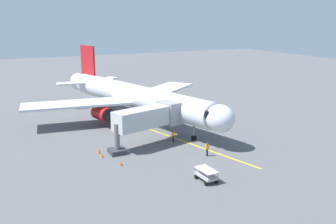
{
  "coord_description": "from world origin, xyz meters",
  "views": [
    {
      "loc": [
        23.24,
        58.08,
        16.55
      ],
      "look_at": [
        -1.07,
        10.17,
        3.0
      ],
      "focal_mm": 39.92,
      "sensor_mm": 36.0,
      "label": 1
    }
  ],
  "objects_px": {
    "airplane": "(135,97)",
    "safety_cone_nose_left": "(99,151)",
    "safety_cone_nose_right": "(220,128)",
    "safety_cone_wing_starboard": "(121,163)",
    "baggage_cart_near_nose": "(206,175)",
    "safety_cone_wing_port": "(102,156)",
    "jet_bridge": "(152,117)",
    "ground_crew_marshaller": "(207,149)",
    "ground_crew_wing_walker": "(173,136)"
  },
  "relations": [
    {
      "from": "airplane",
      "to": "baggage_cart_near_nose",
      "type": "relative_size",
      "value": 15.1
    },
    {
      "from": "baggage_cart_near_nose",
      "to": "safety_cone_wing_starboard",
      "type": "xyz_separation_m",
      "value": [
        6.58,
        -7.92,
        -0.38
      ]
    },
    {
      "from": "jet_bridge",
      "to": "safety_cone_nose_right",
      "type": "xyz_separation_m",
      "value": [
        -11.93,
        -1.33,
        -3.49
      ]
    },
    {
      "from": "airplane",
      "to": "safety_cone_wing_starboard",
      "type": "xyz_separation_m",
      "value": [
        8.97,
        17.6,
        -3.73
      ]
    },
    {
      "from": "airplane",
      "to": "safety_cone_nose_right",
      "type": "distance_m",
      "value": 14.89
    },
    {
      "from": "safety_cone_nose_right",
      "to": "baggage_cart_near_nose",
      "type": "bearing_deg",
      "value": 51.03
    },
    {
      "from": "airplane",
      "to": "safety_cone_wing_starboard",
      "type": "relative_size",
      "value": 72.49
    },
    {
      "from": "safety_cone_wing_starboard",
      "to": "airplane",
      "type": "bearing_deg",
      "value": -117.01
    },
    {
      "from": "jet_bridge",
      "to": "ground_crew_wing_walker",
      "type": "distance_m",
      "value": 4.1
    },
    {
      "from": "airplane",
      "to": "safety_cone_nose_left",
      "type": "height_order",
      "value": "airplane"
    },
    {
      "from": "jet_bridge",
      "to": "baggage_cart_near_nose",
      "type": "bearing_deg",
      "value": 90.52
    },
    {
      "from": "jet_bridge",
      "to": "safety_cone_wing_starboard",
      "type": "relative_size",
      "value": 20.87
    },
    {
      "from": "safety_cone_nose_right",
      "to": "safety_cone_nose_left",
      "type": "bearing_deg",
      "value": 4.77
    },
    {
      "from": "safety_cone_nose_left",
      "to": "baggage_cart_near_nose",
      "type": "bearing_deg",
      "value": 120.47
    },
    {
      "from": "jet_bridge",
      "to": "safety_cone_wing_port",
      "type": "height_order",
      "value": "jet_bridge"
    },
    {
      "from": "jet_bridge",
      "to": "safety_cone_wing_starboard",
      "type": "height_order",
      "value": "jet_bridge"
    },
    {
      "from": "safety_cone_wing_starboard",
      "to": "safety_cone_wing_port",
      "type": "bearing_deg",
      "value": -71.62
    },
    {
      "from": "ground_crew_marshaller",
      "to": "safety_cone_nose_right",
      "type": "xyz_separation_m",
      "value": [
        -7.81,
        -8.53,
        -0.61
      ]
    },
    {
      "from": "airplane",
      "to": "safety_cone_nose_left",
      "type": "distance_m",
      "value": 16.47
    },
    {
      "from": "ground_crew_marshaller",
      "to": "safety_cone_wing_starboard",
      "type": "distance_m",
      "value": 10.76
    },
    {
      "from": "baggage_cart_near_nose",
      "to": "safety_cone_nose_left",
      "type": "distance_m",
      "value": 15.07
    },
    {
      "from": "jet_bridge",
      "to": "safety_cone_nose_right",
      "type": "height_order",
      "value": "jet_bridge"
    },
    {
      "from": "airplane",
      "to": "safety_cone_wing_starboard",
      "type": "bearing_deg",
      "value": 62.99
    },
    {
      "from": "ground_crew_marshaller",
      "to": "baggage_cart_near_nose",
      "type": "xyz_separation_m",
      "value": [
        4.0,
        6.07,
        -0.23
      ]
    },
    {
      "from": "safety_cone_nose_right",
      "to": "safety_cone_wing_starboard",
      "type": "bearing_deg",
      "value": 19.97
    },
    {
      "from": "baggage_cart_near_nose",
      "to": "safety_cone_wing_port",
      "type": "height_order",
      "value": "baggage_cart_near_nose"
    },
    {
      "from": "airplane",
      "to": "safety_cone_nose_left",
      "type": "xyz_separation_m",
      "value": [
        10.02,
        12.53,
        -3.73
      ]
    },
    {
      "from": "airplane",
      "to": "ground_crew_marshaller",
      "type": "relative_size",
      "value": 23.32
    },
    {
      "from": "jet_bridge",
      "to": "baggage_cart_near_nose",
      "type": "xyz_separation_m",
      "value": [
        -0.12,
        13.28,
        -3.11
      ]
    },
    {
      "from": "airplane",
      "to": "baggage_cart_near_nose",
      "type": "height_order",
      "value": "airplane"
    },
    {
      "from": "safety_cone_nose_right",
      "to": "airplane",
      "type": "bearing_deg",
      "value": -49.16
    },
    {
      "from": "baggage_cart_near_nose",
      "to": "safety_cone_nose_right",
      "type": "distance_m",
      "value": 18.79
    },
    {
      "from": "safety_cone_wing_starboard",
      "to": "ground_crew_wing_walker",
      "type": "bearing_deg",
      "value": -152.9
    },
    {
      "from": "airplane",
      "to": "safety_cone_nose_right",
      "type": "bearing_deg",
      "value": 130.84
    },
    {
      "from": "jet_bridge",
      "to": "safety_cone_nose_left",
      "type": "relative_size",
      "value": 20.87
    },
    {
      "from": "jet_bridge",
      "to": "ground_crew_wing_walker",
      "type": "relative_size",
      "value": 6.71
    },
    {
      "from": "airplane",
      "to": "safety_cone_nose_right",
      "type": "relative_size",
      "value": 72.49
    },
    {
      "from": "safety_cone_wing_starboard",
      "to": "safety_cone_nose_right",
      "type": "bearing_deg",
      "value": -160.03
    },
    {
      "from": "ground_crew_wing_walker",
      "to": "baggage_cart_near_nose",
      "type": "xyz_separation_m",
      "value": [
        2.75,
        12.7,
        -0.23
      ]
    },
    {
      "from": "ground_crew_wing_walker",
      "to": "safety_cone_nose_left",
      "type": "height_order",
      "value": "ground_crew_wing_walker"
    },
    {
      "from": "ground_crew_wing_walker",
      "to": "safety_cone_wing_starboard",
      "type": "relative_size",
      "value": 3.11
    },
    {
      "from": "jet_bridge",
      "to": "safety_cone_wing_port",
      "type": "xyz_separation_m",
      "value": [
        7.6,
        1.93,
        -3.49
      ]
    },
    {
      "from": "safety_cone_nose_left",
      "to": "ground_crew_wing_walker",
      "type": "bearing_deg",
      "value": 178.42
    },
    {
      "from": "airplane",
      "to": "safety_cone_wing_starboard",
      "type": "height_order",
      "value": "airplane"
    },
    {
      "from": "jet_bridge",
      "to": "safety_cone_nose_left",
      "type": "bearing_deg",
      "value": 2.23
    },
    {
      "from": "airplane",
      "to": "ground_crew_marshaller",
      "type": "bearing_deg",
      "value": 94.75
    },
    {
      "from": "airplane",
      "to": "safety_cone_nose_left",
      "type": "relative_size",
      "value": 72.49
    },
    {
      "from": "baggage_cart_near_nose",
      "to": "safety_cone_nose_right",
      "type": "height_order",
      "value": "baggage_cart_near_nose"
    },
    {
      "from": "ground_crew_wing_walker",
      "to": "safety_cone_wing_starboard",
      "type": "bearing_deg",
      "value": 27.1
    },
    {
      "from": "jet_bridge",
      "to": "ground_crew_marshaller",
      "type": "bearing_deg",
      "value": 119.77
    }
  ]
}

